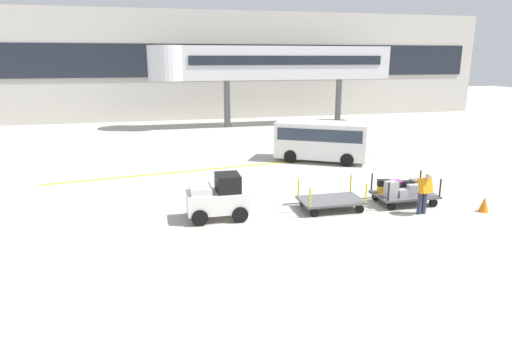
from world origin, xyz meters
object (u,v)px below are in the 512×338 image
(baggage_tug, at_px, (218,198))
(baggage_cart_middle, at_px, (402,190))
(safety_cone_near, at_px, (353,140))
(safety_cone_far, at_px, (484,204))
(shuttle_van, at_px, (321,138))
(baggage_handler, at_px, (424,191))
(baggage_cart_lead, at_px, (331,201))

(baggage_tug, bearing_deg, baggage_cart_middle, -0.20)
(safety_cone_near, relative_size, safety_cone_far, 1.00)
(shuttle_van, bearing_deg, baggage_tug, -132.02)
(baggage_tug, distance_m, baggage_handler, 7.27)
(baggage_cart_middle, height_order, safety_cone_far, baggage_cart_middle)
(baggage_tug, bearing_deg, safety_cone_near, 47.21)
(shuttle_van, distance_m, safety_cone_near, 5.41)
(baggage_handler, distance_m, safety_cone_near, 13.04)
(safety_cone_far, bearing_deg, shuttle_van, 106.95)
(baggage_cart_lead, distance_m, baggage_handler, 3.29)
(baggage_cart_lead, relative_size, baggage_handler, 1.92)
(safety_cone_far, bearing_deg, baggage_tug, 170.72)
(baggage_cart_middle, height_order, baggage_handler, baggage_handler)
(baggage_cart_middle, bearing_deg, baggage_tug, 179.80)
(baggage_cart_lead, relative_size, safety_cone_near, 5.47)
(baggage_cart_middle, height_order, shuttle_van, shuttle_van)
(baggage_tug, bearing_deg, shuttle_van, 47.98)
(baggage_tug, height_order, safety_cone_near, baggage_tug)
(shuttle_van, relative_size, safety_cone_far, 9.29)
(shuttle_van, height_order, safety_cone_near, shuttle_van)
(baggage_cart_lead, relative_size, shuttle_van, 0.59)
(baggage_handler, relative_size, safety_cone_near, 2.84)
(baggage_cart_middle, xyz_separation_m, safety_cone_near, (3.39, 11.33, -0.24))
(shuttle_van, xyz_separation_m, safety_cone_near, (3.72, 3.82, -0.96))
(baggage_handler, bearing_deg, safety_cone_far, -6.26)
(baggage_cart_middle, bearing_deg, shuttle_van, 92.51)
(baggage_tug, relative_size, safety_cone_near, 3.84)
(baggage_cart_lead, height_order, shuttle_van, shuttle_van)
(baggage_handler, xyz_separation_m, safety_cone_far, (2.34, -0.26, -0.59))
(baggage_tug, xyz_separation_m, safety_cone_near, (10.46, 11.30, -0.48))
(baggage_handler, height_order, safety_cone_far, baggage_handler)
(baggage_cart_lead, distance_m, safety_cone_far, 5.55)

